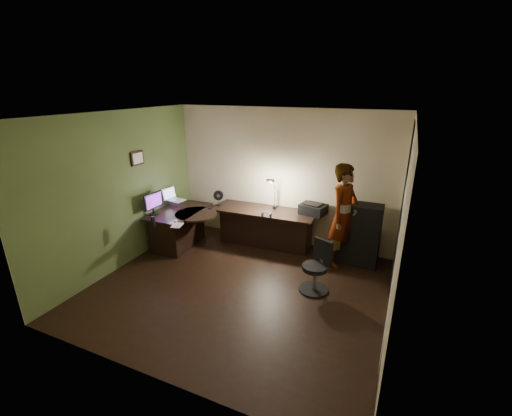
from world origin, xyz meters
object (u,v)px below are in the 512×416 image
at_px(desk_right, 264,228).
at_px(person, 344,216).
at_px(cabinet, 358,234).
at_px(monitor, 153,207).
at_px(office_chair, 315,267).
at_px(desk_left, 180,228).

height_order(desk_right, person, person).
height_order(desk_right, cabinet, cabinet).
height_order(monitor, office_chair, monitor).
height_order(cabinet, monitor, cabinet).
xyz_separation_m(desk_right, monitor, (-1.85, -1.07, 0.54)).
relative_size(cabinet, person, 0.61).
distance_m(monitor, office_chair, 3.24).
bearing_deg(desk_right, monitor, -151.96).
relative_size(office_chair, person, 0.44).
bearing_deg(monitor, desk_right, 30.75).
distance_m(desk_left, person, 3.20).
xyz_separation_m(monitor, person, (3.41, 0.90, 0.02)).
relative_size(desk_left, office_chair, 1.58).
bearing_deg(person, cabinet, -37.46).
distance_m(desk_right, office_chair, 1.81).
height_order(desk_right, monitor, monitor).
bearing_deg(cabinet, person, -145.83).
bearing_deg(desk_right, cabinet, -2.15).
distance_m(desk_left, office_chair, 2.94).
bearing_deg(desk_left, person, 7.42).
bearing_deg(office_chair, cabinet, 92.45).
xyz_separation_m(desk_right, office_chair, (1.35, -1.21, 0.04)).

